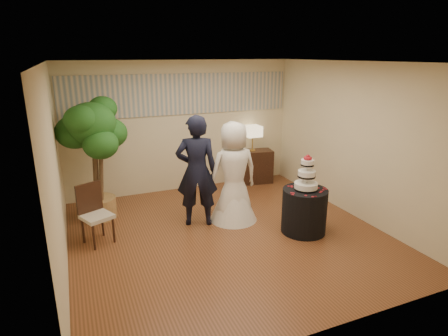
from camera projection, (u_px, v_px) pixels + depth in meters
name	position (u px, v px, depth m)	size (l,w,h in m)	color
floor	(228.00, 235.00, 6.29)	(5.00, 5.00, 0.00)	brown
ceiling	(228.00, 62.00, 5.47)	(5.00, 5.00, 0.00)	white
wall_back	(182.00, 127.00, 8.09)	(5.00, 0.06, 2.80)	beige
wall_front	(328.00, 215.00, 3.68)	(5.00, 0.06, 2.80)	beige
wall_left	(55.00, 173.00, 4.96)	(0.06, 5.00, 2.80)	beige
wall_right	(354.00, 141.00, 6.81)	(0.06, 5.00, 2.80)	beige
mural_border	(182.00, 94.00, 7.87)	(4.90, 0.02, 0.85)	#ABA99D
groom	(197.00, 171.00, 6.44)	(0.72, 0.47, 1.96)	black
bride	(234.00, 172.00, 6.62)	(0.89, 0.86, 1.82)	white
cake_table	(304.00, 211.00, 6.30)	(0.75, 0.75, 0.76)	black
wedding_cake	(307.00, 172.00, 6.10)	(0.39, 0.39, 0.60)	white
console	(252.00, 167.00, 8.75)	(0.93, 0.41, 0.77)	black
table_lamp	(253.00, 138.00, 8.55)	(0.35, 0.35, 0.58)	#CBB385
ficus_tree	(95.00, 159.00, 6.63)	(1.07, 1.07, 2.25)	#1F551B
side_chair	(97.00, 215.00, 5.90)	(0.44, 0.46, 0.97)	black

